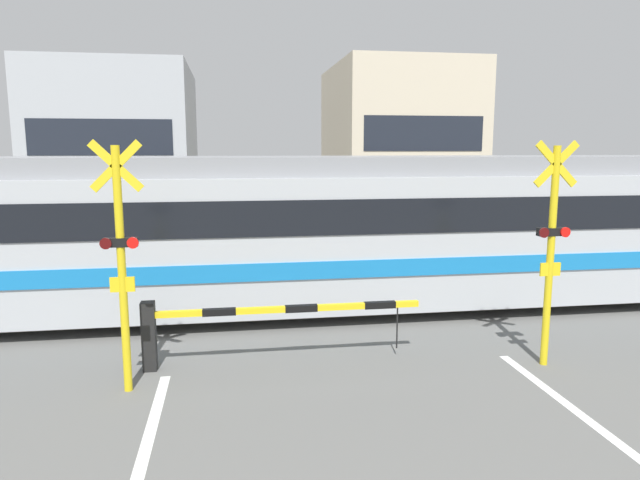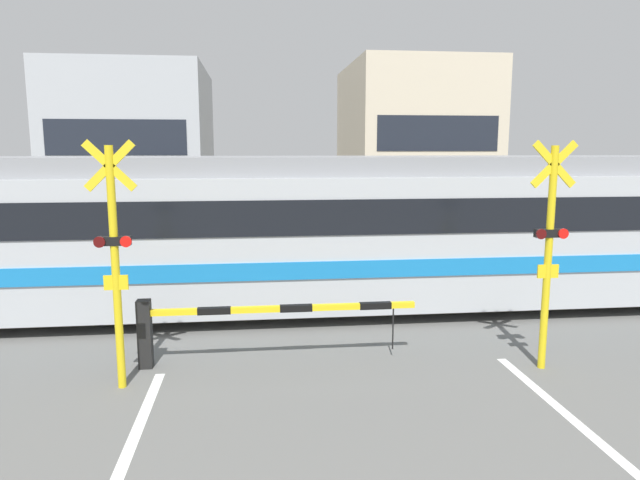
# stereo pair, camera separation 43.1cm
# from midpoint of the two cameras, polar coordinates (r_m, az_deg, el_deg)

# --- Properties ---
(rail_track_near) EXTENTS (50.00, 0.10, 0.08)m
(rail_track_near) POSITION_cam_midpoint_polar(r_m,az_deg,el_deg) (11.25, 0.90, -7.58)
(rail_track_near) COLOR #6B6051
(rail_track_near) RESTS_ON ground_plane
(rail_track_far) EXTENTS (50.00, 0.10, 0.08)m
(rail_track_far) POSITION_cam_midpoint_polar(r_m,az_deg,el_deg) (12.62, 0.04, -5.72)
(rail_track_far) COLOR #6B6051
(rail_track_far) RESTS_ON ground_plane
(commuter_train) EXTENTS (21.89, 2.99, 3.12)m
(commuter_train) POSITION_cam_midpoint_polar(r_m,az_deg,el_deg) (12.22, 12.95, 1.36)
(commuter_train) COLOR #B7BCC1
(commuter_train) RESTS_ON ground_plane
(crossing_barrier_near) EXTENTS (4.24, 0.20, 1.05)m
(crossing_barrier_near) POSITION_cam_midpoint_polar(r_m,az_deg,el_deg) (8.83, -8.26, -7.94)
(crossing_barrier_near) COLOR black
(crossing_barrier_near) RESTS_ON ground_plane
(crossing_barrier_far) EXTENTS (4.24, 0.20, 1.05)m
(crossing_barrier_far) POSITION_cam_midpoint_polar(r_m,az_deg,el_deg) (14.89, 5.56, -0.87)
(crossing_barrier_far) COLOR black
(crossing_barrier_far) RESTS_ON ground_plane
(crossing_signal_left) EXTENTS (0.68, 0.15, 3.40)m
(crossing_signal_left) POSITION_cam_midpoint_polar(r_m,az_deg,el_deg) (8.03, -18.41, -1.39)
(crossing_signal_left) COLOR yellow
(crossing_signal_left) RESTS_ON ground_plane
(crossing_signal_right) EXTENTS (0.68, 0.15, 3.40)m
(crossing_signal_right) POSITION_cam_midpoint_polar(r_m,az_deg,el_deg) (9.05, 23.20, -0.52)
(crossing_signal_right) COLOR yellow
(crossing_signal_right) RESTS_ON ground_plane
(building_left_of_street) EXTENTS (6.21, 7.70, 6.71)m
(building_left_of_street) POSITION_cam_midpoint_polar(r_m,az_deg,el_deg) (26.84, -17.38, 8.90)
(building_left_of_street) COLOR #B2B7BC
(building_left_of_street) RESTS_ON ground_plane
(building_right_of_street) EXTENTS (5.97, 7.70, 7.05)m
(building_right_of_street) POSITION_cam_midpoint_polar(r_m,az_deg,el_deg) (27.47, 9.62, 9.54)
(building_right_of_street) COLOR beige
(building_right_of_street) RESTS_ON ground_plane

